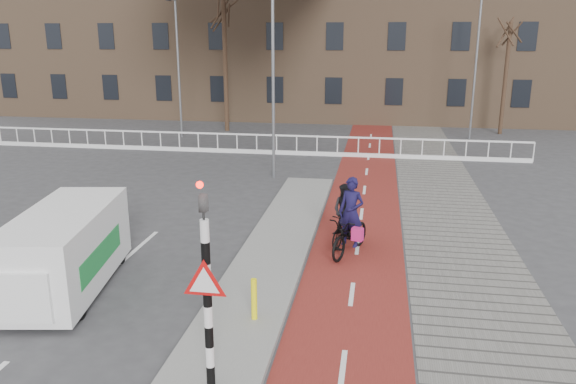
# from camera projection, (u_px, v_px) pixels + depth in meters

# --- Properties ---
(ground) EXTENTS (120.00, 120.00, 0.00)m
(ground) POSITION_uv_depth(u_px,v_px,m) (270.00, 333.00, 11.08)
(ground) COLOR #38383A
(ground) RESTS_ON ground
(bike_lane) EXTENTS (2.50, 60.00, 0.01)m
(bike_lane) POSITION_uv_depth(u_px,v_px,m) (364.00, 197.00, 20.35)
(bike_lane) COLOR maroon
(bike_lane) RESTS_ON ground
(sidewalk) EXTENTS (3.00, 60.00, 0.01)m
(sidewalk) POSITION_uv_depth(u_px,v_px,m) (443.00, 201.00, 19.92)
(sidewalk) COLOR slate
(sidewalk) RESTS_ON ground
(curb_island) EXTENTS (1.80, 16.00, 0.12)m
(curb_island) POSITION_uv_depth(u_px,v_px,m) (273.00, 253.00, 14.98)
(curb_island) COLOR gray
(curb_island) RESTS_ON ground
(traffic_signal) EXTENTS (0.80, 0.80, 3.68)m
(traffic_signal) POSITION_uv_depth(u_px,v_px,m) (206.00, 282.00, 8.72)
(traffic_signal) COLOR black
(traffic_signal) RESTS_ON curb_island
(bollard) EXTENTS (0.12, 0.12, 0.87)m
(bollard) POSITION_uv_depth(u_px,v_px,m) (254.00, 299.00, 11.30)
(bollard) COLOR #FEF40E
(bollard) RESTS_ON curb_island
(cyclist_near) EXTENTS (1.41, 2.16, 2.11)m
(cyclist_near) POSITION_uv_depth(u_px,v_px,m) (351.00, 229.00, 14.91)
(cyclist_near) COLOR black
(cyclist_near) RESTS_ON bike_lane
(cyclist_far) EXTENTS (1.00, 1.66, 1.75)m
(cyclist_far) POSITION_uv_depth(u_px,v_px,m) (345.00, 220.00, 15.55)
(cyclist_far) COLOR black
(cyclist_far) RESTS_ON bike_lane
(van) EXTENTS (2.40, 4.53, 1.85)m
(van) POSITION_uv_depth(u_px,v_px,m) (65.00, 249.00, 12.80)
(van) COLOR white
(van) RESTS_ON ground
(railing) EXTENTS (28.00, 0.10, 0.99)m
(railing) POSITION_uv_depth(u_px,v_px,m) (237.00, 147.00, 27.93)
(railing) COLOR silver
(railing) RESTS_ON ground
(townhouse_row) EXTENTS (46.00, 10.00, 15.90)m
(townhouse_row) POSITION_uv_depth(u_px,v_px,m) (314.00, 4.00, 39.84)
(townhouse_row) COLOR #7F6047
(townhouse_row) RESTS_ON ground
(tree_mid) EXTENTS (0.27, 0.27, 7.82)m
(tree_mid) POSITION_uv_depth(u_px,v_px,m) (225.00, 66.00, 33.50)
(tree_mid) COLOR #312015
(tree_mid) RESTS_ON ground
(tree_right) EXTENTS (0.23, 0.23, 6.41)m
(tree_right) POSITION_uv_depth(u_px,v_px,m) (505.00, 79.00, 32.56)
(tree_right) COLOR #312015
(tree_right) RESTS_ON ground
(streetlight_near) EXTENTS (0.12, 0.12, 7.36)m
(streetlight_near) POSITION_uv_depth(u_px,v_px,m) (273.00, 88.00, 22.17)
(streetlight_near) COLOR slate
(streetlight_near) RESTS_ON ground
(streetlight_left) EXTENTS (0.12, 0.12, 7.61)m
(streetlight_left) POSITION_uv_depth(u_px,v_px,m) (179.00, 70.00, 31.42)
(streetlight_left) COLOR slate
(streetlight_left) RESTS_ON ground
(streetlight_right) EXTENTS (0.12, 0.12, 8.17)m
(streetlight_right) POSITION_uv_depth(u_px,v_px,m) (476.00, 65.00, 30.68)
(streetlight_right) COLOR slate
(streetlight_right) RESTS_ON ground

